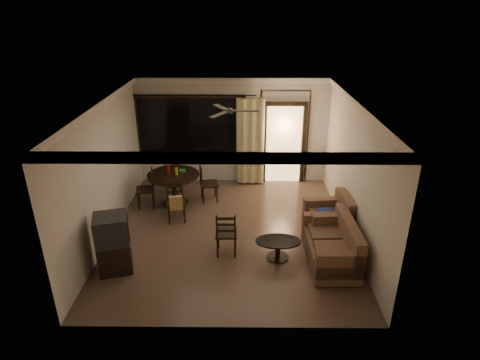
{
  "coord_description": "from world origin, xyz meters",
  "views": [
    {
      "loc": [
        0.28,
        -7.4,
        4.51
      ],
      "look_at": [
        0.21,
        0.2,
        1.14
      ],
      "focal_mm": 30.0,
      "sensor_mm": 36.0,
      "label": 1
    }
  ],
  "objects_px": {
    "sofa": "(334,246)",
    "armchair": "(331,220)",
    "dining_chair_south": "(176,208)",
    "side_chair": "(226,241)",
    "tv_cabinet": "(113,243)",
    "dining_chair_east": "(209,190)",
    "coffee_table": "(278,246)",
    "dining_table": "(174,181)",
    "dining_chair_north": "(173,180)",
    "dining_chair_west": "(146,196)"
  },
  "relations": [
    {
      "from": "dining_chair_east",
      "to": "coffee_table",
      "type": "bearing_deg",
      "value": -159.86
    },
    {
      "from": "dining_chair_west",
      "to": "tv_cabinet",
      "type": "xyz_separation_m",
      "value": [
        -0.01,
        -2.49,
        0.28
      ]
    },
    {
      "from": "dining_chair_east",
      "to": "sofa",
      "type": "xyz_separation_m",
      "value": [
        2.55,
        -2.55,
        0.05
      ]
    },
    {
      "from": "dining_chair_south",
      "to": "side_chair",
      "type": "bearing_deg",
      "value": -59.27
    },
    {
      "from": "dining_table",
      "to": "tv_cabinet",
      "type": "height_order",
      "value": "tv_cabinet"
    },
    {
      "from": "dining_chair_north",
      "to": "side_chair",
      "type": "xyz_separation_m",
      "value": [
        1.51,
        -2.89,
        -0.0
      ]
    },
    {
      "from": "tv_cabinet",
      "to": "side_chair",
      "type": "xyz_separation_m",
      "value": [
        2.0,
        0.54,
        -0.28
      ]
    },
    {
      "from": "dining_chair_west",
      "to": "armchair",
      "type": "height_order",
      "value": "dining_chair_west"
    },
    {
      "from": "sofa",
      "to": "armchair",
      "type": "distance_m",
      "value": 0.95
    },
    {
      "from": "sofa",
      "to": "side_chair",
      "type": "height_order",
      "value": "side_chair"
    },
    {
      "from": "sofa",
      "to": "armchair",
      "type": "xyz_separation_m",
      "value": [
        0.13,
        0.94,
        0.03
      ]
    },
    {
      "from": "dining_table",
      "to": "tv_cabinet",
      "type": "xyz_separation_m",
      "value": [
        -0.66,
        -2.66,
        -0.05
      ]
    },
    {
      "from": "dining_chair_west",
      "to": "sofa",
      "type": "height_order",
      "value": "dining_chair_west"
    },
    {
      "from": "dining_chair_east",
      "to": "side_chair",
      "type": "xyz_separation_m",
      "value": [
        0.53,
        -2.29,
        -0.0
      ]
    },
    {
      "from": "tv_cabinet",
      "to": "dining_table",
      "type": "bearing_deg",
      "value": 60.62
    },
    {
      "from": "dining_chair_east",
      "to": "dining_chair_west",
      "type": "bearing_deg",
      "value": 91.36
    },
    {
      "from": "tv_cabinet",
      "to": "dining_chair_east",
      "type": "bearing_deg",
      "value": 46.97
    },
    {
      "from": "tv_cabinet",
      "to": "coffee_table",
      "type": "height_order",
      "value": "tv_cabinet"
    },
    {
      "from": "dining_chair_north",
      "to": "sofa",
      "type": "height_order",
      "value": "dining_chair_north"
    },
    {
      "from": "dining_table",
      "to": "armchair",
      "type": "bearing_deg",
      "value": -22.4
    },
    {
      "from": "dining_chair_east",
      "to": "dining_chair_north",
      "type": "relative_size",
      "value": 1.0
    },
    {
      "from": "tv_cabinet",
      "to": "armchair",
      "type": "relative_size",
      "value": 1.16
    },
    {
      "from": "dining_chair_west",
      "to": "coffee_table",
      "type": "distance_m",
      "value": 3.64
    },
    {
      "from": "dining_table",
      "to": "side_chair",
      "type": "relative_size",
      "value": 1.32
    },
    {
      "from": "dining_table",
      "to": "coffee_table",
      "type": "distance_m",
      "value": 3.27
    },
    {
      "from": "dining_chair_north",
      "to": "armchair",
      "type": "distance_m",
      "value": 4.28
    },
    {
      "from": "dining_chair_south",
      "to": "dining_chair_north",
      "type": "bearing_deg",
      "value": 90.0
    },
    {
      "from": "coffee_table",
      "to": "dining_chair_south",
      "type": "bearing_deg",
      "value": 146.6
    },
    {
      "from": "tv_cabinet",
      "to": "coffee_table",
      "type": "distance_m",
      "value": 3.03
    },
    {
      "from": "dining_chair_west",
      "to": "side_chair",
      "type": "bearing_deg",
      "value": 33.87
    },
    {
      "from": "tv_cabinet",
      "to": "side_chair",
      "type": "relative_size",
      "value": 1.19
    },
    {
      "from": "dining_chair_east",
      "to": "armchair",
      "type": "relative_size",
      "value": 0.99
    },
    {
      "from": "dining_table",
      "to": "dining_chair_east",
      "type": "distance_m",
      "value": 0.9
    },
    {
      "from": "side_chair",
      "to": "dining_table",
      "type": "bearing_deg",
      "value": -58.07
    },
    {
      "from": "dining_chair_south",
      "to": "armchair",
      "type": "xyz_separation_m",
      "value": [
        3.32,
        -0.6,
        0.06
      ]
    },
    {
      "from": "dining_chair_south",
      "to": "armchair",
      "type": "bearing_deg",
      "value": -22.05
    },
    {
      "from": "dining_table",
      "to": "side_chair",
      "type": "bearing_deg",
      "value": -57.55
    },
    {
      "from": "tv_cabinet",
      "to": "dining_chair_south",
      "type": "bearing_deg",
      "value": 49.96
    },
    {
      "from": "armchair",
      "to": "dining_chair_east",
      "type": "bearing_deg",
      "value": 143.77
    },
    {
      "from": "armchair",
      "to": "dining_chair_south",
      "type": "bearing_deg",
      "value": 164.54
    },
    {
      "from": "dining_table",
      "to": "armchair",
      "type": "relative_size",
      "value": 1.29
    },
    {
      "from": "side_chair",
      "to": "armchair",
      "type": "bearing_deg",
      "value": -162.99
    },
    {
      "from": "dining_table",
      "to": "dining_chair_east",
      "type": "xyz_separation_m",
      "value": [
        0.82,
        0.17,
        -0.33
      ]
    },
    {
      "from": "dining_chair_east",
      "to": "tv_cabinet",
      "type": "height_order",
      "value": "tv_cabinet"
    },
    {
      "from": "dining_chair_east",
      "to": "dining_chair_south",
      "type": "bearing_deg",
      "value": 135.7
    },
    {
      "from": "coffee_table",
      "to": "dining_chair_east",
      "type": "bearing_deg",
      "value": 121.94
    },
    {
      "from": "dining_table",
      "to": "dining_chair_north",
      "type": "height_order",
      "value": "dining_table"
    },
    {
      "from": "dining_chair_north",
      "to": "sofa",
      "type": "distance_m",
      "value": 4.73
    },
    {
      "from": "armchair",
      "to": "dining_chair_north",
      "type": "bearing_deg",
      "value": 143.66
    },
    {
      "from": "dining_chair_south",
      "to": "side_chair",
      "type": "distance_m",
      "value": 1.74
    }
  ]
}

